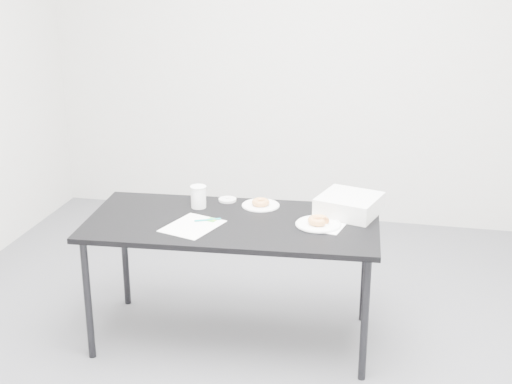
% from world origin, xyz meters
% --- Properties ---
extents(floor, '(4.00, 4.00, 0.00)m').
position_xyz_m(floor, '(0.00, 0.00, 0.00)').
color(floor, '#4C4C51').
rests_on(floor, ground).
extents(wall_back, '(4.00, 0.02, 2.70)m').
position_xyz_m(wall_back, '(0.00, 2.00, 1.35)').
color(wall_back, silver).
rests_on(wall_back, floor).
extents(table, '(1.53, 0.79, 0.68)m').
position_xyz_m(table, '(-0.15, 0.11, 0.62)').
color(table, black).
rests_on(table, floor).
extents(scorecard, '(0.31, 0.35, 0.00)m').
position_xyz_m(scorecard, '(-0.32, -0.01, 0.68)').
color(scorecard, white).
rests_on(scorecard, table).
extents(logo_patch, '(0.06, 0.06, 0.00)m').
position_xyz_m(logo_patch, '(-0.25, 0.09, 0.68)').
color(logo_patch, green).
rests_on(logo_patch, scorecard).
extents(pen, '(0.13, 0.07, 0.01)m').
position_xyz_m(pen, '(-0.27, 0.08, 0.68)').
color(pen, '#0B8181').
rests_on(pen, scorecard).
extents(napkin, '(0.19, 0.19, 0.00)m').
position_xyz_m(napkin, '(0.33, 0.12, 0.68)').
color(napkin, white).
rests_on(napkin, table).
extents(plate_near, '(0.23, 0.23, 0.01)m').
position_xyz_m(plate_near, '(0.29, 0.14, 0.68)').
color(plate_near, white).
rests_on(plate_near, napkin).
extents(donut_near, '(0.14, 0.14, 0.04)m').
position_xyz_m(donut_near, '(0.29, 0.14, 0.70)').
color(donut_near, '#D88844').
rests_on(donut_near, plate_near).
extents(plate_far, '(0.20, 0.20, 0.01)m').
position_xyz_m(plate_far, '(-0.05, 0.35, 0.68)').
color(plate_far, white).
rests_on(plate_far, table).
extents(donut_far, '(0.12, 0.12, 0.03)m').
position_xyz_m(donut_far, '(-0.05, 0.35, 0.70)').
color(donut_far, '#D88844').
rests_on(donut_far, plate_far).
extents(coffee_cup, '(0.08, 0.08, 0.12)m').
position_xyz_m(coffee_cup, '(-0.37, 0.26, 0.74)').
color(coffee_cup, white).
rests_on(coffee_cup, table).
extents(cup_lid, '(0.10, 0.10, 0.01)m').
position_xyz_m(cup_lid, '(-0.25, 0.39, 0.68)').
color(cup_lid, silver).
rests_on(cup_lid, table).
extents(bakery_box, '(0.36, 0.36, 0.10)m').
position_xyz_m(bakery_box, '(0.42, 0.34, 0.72)').
color(bakery_box, silver).
rests_on(bakery_box, table).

